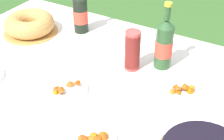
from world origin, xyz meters
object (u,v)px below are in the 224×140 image
snack_plate_right (66,89)px  bundt_cake (30,24)px  juice_bottle_red (80,13)px  cup_stack (132,51)px  snack_plate_left (184,89)px  cider_bottle_green (164,44)px

snack_plate_right → bundt_cake: bearing=146.8°
bundt_cake → juice_bottle_red: bearing=33.2°
bundt_cake → juice_bottle_red: (0.25, 0.16, 0.06)m
cup_stack → snack_plate_left: bearing=-9.0°
cider_bottle_green → snack_plate_left: size_ratio=1.55×
cup_stack → snack_plate_right: (-0.17, -0.30, -0.09)m
bundt_cake → snack_plate_right: bundt_cake is taller
cider_bottle_green → juice_bottle_red: 0.56m
cider_bottle_green → cup_stack: bearing=-142.1°
bundt_cake → snack_plate_left: size_ratio=1.46×
snack_plate_left → bundt_cake: bearing=175.5°
bundt_cake → juice_bottle_red: juice_bottle_red is taller
bundt_cake → snack_plate_right: (0.51, -0.33, -0.04)m
cider_bottle_green → snack_plate_left: cider_bottle_green is taller
bundt_cake → cider_bottle_green: bearing=4.4°
cup_stack → snack_plate_right: bearing=-119.2°
cup_stack → juice_bottle_red: 0.47m
bundt_cake → cup_stack: cup_stack is taller
cup_stack → snack_plate_right: cup_stack is taller
juice_bottle_red → snack_plate_left: bearing=-18.4°
bundt_cake → juice_bottle_red: size_ratio=0.99×
juice_bottle_red → snack_plate_right: juice_bottle_red is taller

